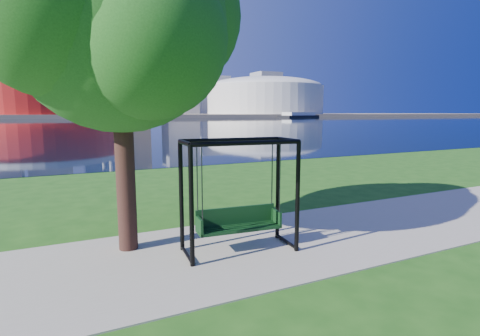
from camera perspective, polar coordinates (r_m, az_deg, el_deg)
ground at (r=8.93m, az=1.68°, el=-10.75°), size 900.00×900.00×0.00m
path at (r=8.51m, az=3.28°, el=-11.63°), size 120.00×4.00×0.03m
river at (r=109.57m, az=-24.15°, el=6.16°), size 900.00×180.00×0.02m
far_bank at (r=313.49m, az=-25.57°, el=7.25°), size 900.00×228.00×2.00m
stadium at (r=242.80m, az=-27.94°, el=10.12°), size 83.00×83.00×32.00m
arena at (r=279.75m, az=3.81°, el=11.06°), size 84.00×84.00×26.56m
skyline at (r=328.51m, az=-26.76°, el=13.30°), size 392.00×66.00×96.50m
swing at (r=7.86m, az=-0.20°, el=-4.61°), size 2.43×1.23×2.40m
park_tree at (r=8.36m, az=-18.48°, el=21.00°), size 5.58×5.04×6.93m
barge at (r=233.04m, az=9.00°, el=7.96°), size 33.52×19.98×3.26m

